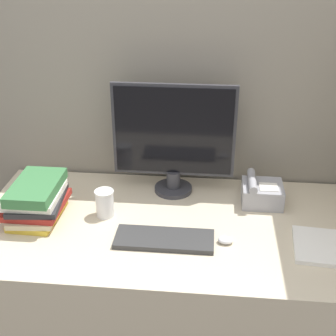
{
  "coord_description": "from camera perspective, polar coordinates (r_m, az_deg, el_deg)",
  "views": [
    {
      "loc": [
        0.16,
        -1.21,
        1.84
      ],
      "look_at": [
        -0.0,
        0.45,
        0.98
      ],
      "focal_mm": 50.0,
      "sensor_mm": 36.0,
      "label": 1
    }
  ],
  "objects": [
    {
      "name": "cubicle_panel_rear",
      "position": [
        2.28,
        1.04,
        2.16
      ],
      "size": [
        2.0,
        0.04,
        1.74
      ],
      "color": "gray",
      "rests_on": "ground_plane"
    },
    {
      "name": "desk",
      "position": [
        2.18,
        -0.05,
        -14.89
      ],
      "size": [
        1.6,
        0.82,
        0.75
      ],
      "color": "beige",
      "rests_on": "ground_plane"
    },
    {
      "name": "monitor",
      "position": [
        2.07,
        0.58,
        3.51
      ],
      "size": [
        0.54,
        0.17,
        0.51
      ],
      "color": "#333338",
      "rests_on": "desk"
    },
    {
      "name": "keyboard",
      "position": [
        1.85,
        -0.57,
        -8.66
      ],
      "size": [
        0.39,
        0.15,
        0.02
      ],
      "color": "#333333",
      "rests_on": "desk"
    },
    {
      "name": "mouse",
      "position": [
        1.85,
        7.04,
        -8.72
      ],
      "size": [
        0.06,
        0.04,
        0.03
      ],
      "color": "silver",
      "rests_on": "desk"
    },
    {
      "name": "coffee_cup",
      "position": [
        1.99,
        -7.71,
        -4.28
      ],
      "size": [
        0.08,
        0.08,
        0.12
      ],
      "color": "white",
      "rests_on": "desk"
    },
    {
      "name": "book_stack",
      "position": [
        2.03,
        -15.77,
        -3.75
      ],
      "size": [
        0.25,
        0.29,
        0.16
      ],
      "color": "gold",
      "rests_on": "desk"
    },
    {
      "name": "desk_telephone",
      "position": [
        2.11,
        11.31,
        -2.97
      ],
      "size": [
        0.18,
        0.18,
        0.13
      ],
      "color": "#99999E",
      "rests_on": "desk"
    },
    {
      "name": "paper_pile",
      "position": [
        1.9,
        18.12,
        -9.08
      ],
      "size": [
        0.22,
        0.25,
        0.02
      ],
      "color": "white",
      "rests_on": "desk"
    }
  ]
}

